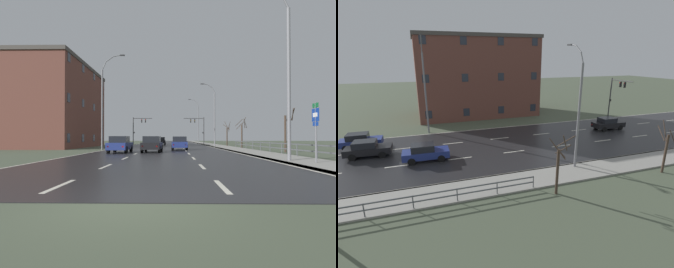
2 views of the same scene
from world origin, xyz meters
TOP-DOWN VIEW (x-y plane):
  - ground_plane at (0.00, 48.00)m, footprint 160.00×160.00m
  - road_asphalt_strip at (0.00, 60.00)m, footprint 14.00×120.00m
  - sidewalk_right at (8.43, 60.00)m, footprint 3.00×120.00m
  - guardrail at (9.85, 18.02)m, footprint 0.07×30.05m
  - street_lamp_foreground at (7.46, 9.94)m, footprint 2.35×0.24m
  - street_lamp_midground at (7.46, 37.98)m, footprint 2.33×0.24m
  - street_lamp_distant at (7.43, 66.01)m, footprint 2.74×0.24m
  - street_lamp_left_bank at (-7.42, 26.76)m, footprint 2.81×0.24m
  - highway_sign at (8.39, 8.54)m, footprint 0.09×0.68m
  - traffic_signal_right at (6.79, 55.85)m, footprint 4.64×0.36m
  - traffic_signal_left at (-6.89, 54.46)m, footprint 4.28×0.36m
  - car_mid_centre at (1.71, 25.95)m, footprint 1.92×4.15m
  - car_distant at (-1.11, 20.83)m, footprint 1.96×4.16m
  - car_far_right at (-1.49, 49.01)m, footprint 1.85×4.10m
  - car_near_left at (-4.05, 19.73)m, footprint 1.90×4.13m
  - brick_building at (-16.93, 35.05)m, footprint 10.47×18.68m
  - bare_tree_near at (11.97, 20.92)m, footprint 0.96×1.44m
  - bare_tree_mid at (11.03, 34.27)m, footprint 1.70×1.80m
  - bare_tree_far at (10.84, 44.19)m, footprint 1.36×1.42m

SIDE VIEW (x-z plane):
  - ground_plane at x=0.00m, z-range -0.12..0.00m
  - road_asphalt_strip at x=0.00m, z-range 0.00..0.02m
  - sidewalk_right at x=8.43m, z-range 0.00..0.12m
  - guardrail at x=9.85m, z-range 0.21..1.21m
  - car_mid_centre at x=1.71m, z-range 0.02..1.59m
  - car_distant at x=-1.11m, z-range 0.02..1.59m
  - car_far_right at x=-1.49m, z-range 0.02..1.59m
  - car_near_left at x=-4.05m, z-range 0.02..1.59m
  - bare_tree_far at x=10.84m, z-range -0.22..4.18m
  - bare_tree_mid at x=11.03m, z-range -0.16..4.27m
  - bare_tree_near at x=11.97m, z-range -0.08..4.20m
  - highway_sign at x=8.39m, z-range 0.46..3.72m
  - traffic_signal_left at x=-6.89m, z-range 1.08..7.09m
  - traffic_signal_right at x=6.79m, z-range 1.11..7.20m
  - street_lamp_midground at x=7.46m, z-range -0.09..10.11m
  - street_lamp_foreground at x=7.46m, z-range -0.10..10.35m
  - street_lamp_left_bank at x=-7.42m, z-range -0.15..11.34m
  - street_lamp_distant at x=7.43m, z-range -0.14..11.54m
  - brick_building at x=-16.93m, z-range 0.01..12.35m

